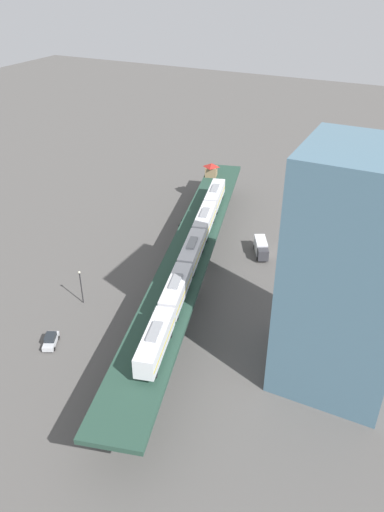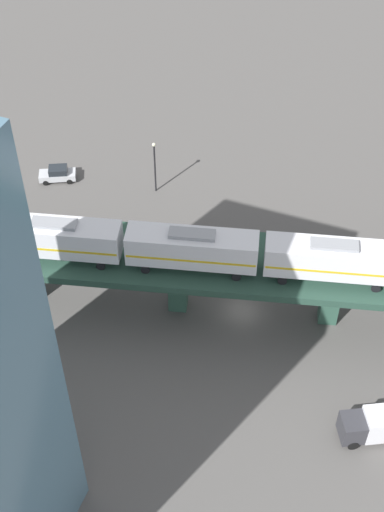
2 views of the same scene
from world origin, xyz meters
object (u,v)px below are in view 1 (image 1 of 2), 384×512
at_px(signal_hut, 211,169).
at_px(delivery_truck, 261,247).
at_px(street_car_black, 186,222).
at_px(office_tower, 348,276).
at_px(street_lamp, 81,284).
at_px(street_car_silver, 51,340).
at_px(subway_train, 192,251).

relative_size(signal_hut, delivery_truck, 0.53).
relative_size(signal_hut, street_car_black, 0.89).
xyz_separation_m(delivery_truck, office_tower, (-21.74, 29.32, 16.24)).
relative_size(street_car_black, street_lamp, 0.63).
bearing_deg(delivery_truck, street_car_silver, 63.86).
distance_m(street_car_silver, delivery_truck, 48.20).
bearing_deg(street_car_silver, delivery_truck, -116.14).
height_order(subway_train, street_car_silver, subway_train).
bearing_deg(office_tower, street_car_black, -38.90).
bearing_deg(subway_train, signal_hut, -70.19).
bearing_deg(office_tower, street_car_silver, 17.97).
height_order(street_car_silver, street_car_black, same).
height_order(street_car_black, delivery_truck, delivery_truck).
bearing_deg(street_car_black, office_tower, 141.10).
xyz_separation_m(subway_train, office_tower, (-28.37, 9.22, 8.32)).
distance_m(signal_hut, street_car_black, 17.34).
height_order(subway_train, office_tower, office_tower).
distance_m(signal_hut, street_car_silver, 63.91).
relative_size(street_car_silver, street_car_black, 1.08).
bearing_deg(street_car_black, subway_train, 119.17).
distance_m(subway_train, delivery_truck, 22.60).
bearing_deg(street_car_silver, signal_hut, -90.10).
bearing_deg(office_tower, delivery_truck, -53.44).
bearing_deg(subway_train, street_car_silver, 57.75).
distance_m(street_car_black, street_lamp, 36.40).
bearing_deg(street_lamp, street_car_silver, 101.55).
distance_m(street_car_black, office_tower, 56.92).
height_order(subway_train, street_lamp, subway_train).
distance_m(delivery_truck, street_lamp, 39.35).
bearing_deg(street_lamp, office_tower, -177.45).
distance_m(delivery_truck, office_tower, 39.95).
height_order(street_car_silver, delivery_truck, delivery_truck).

